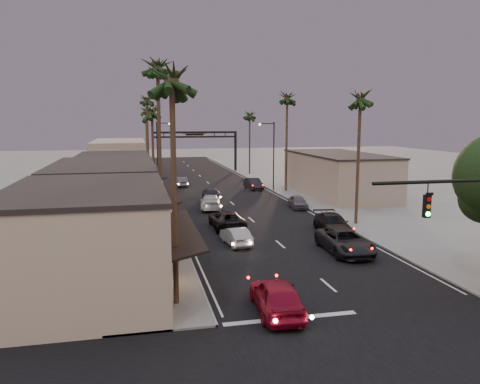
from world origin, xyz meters
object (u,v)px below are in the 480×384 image
arch (195,141)px  palm_rc (250,113)px  palm_far (146,108)px  oncoming_red (276,296)px  palm_la (171,72)px  palm_lc (152,108)px  oncoming_pickup (227,219)px  streetlight_right (272,150)px  curbside_black (333,224)px  palm_lb (157,62)px  palm_ra (361,94)px  palm_rb (287,95)px  curbside_near (345,241)px  palm_ld (147,97)px  oncoming_silver (236,236)px

arch → palm_rc: size_ratio=1.25×
palm_far → oncoming_red: bearing=-86.5°
palm_la → palm_lc: size_ratio=1.08×
palm_rc → oncoming_pickup: (-11.50, -38.83, -9.70)m
streetlight_right → curbside_black: bearing=-94.0°
arch → palm_lb: size_ratio=1.00×
palm_ra → oncoming_pickup: size_ratio=2.39×
arch → palm_rb: (8.60, -26.00, 6.88)m
streetlight_right → oncoming_red: (-10.89, -38.00, -4.48)m
arch → streetlight_right: streetlight_right is taller
arch → streetlight_right: bearing=-74.5°
palm_la → curbside_black: bearing=41.9°
palm_lb → arch: bearing=79.8°
oncoming_red → curbside_near: (7.73, 8.92, -0.03)m
oncoming_red → palm_rb: bearing=-104.9°
oncoming_red → curbside_near: oncoming_red is taller
palm_ld → oncoming_pickup: bearing=-79.2°
palm_ld → palm_far: palm_ld is taller
arch → oncoming_pickup: arch is taller
palm_lc → curbside_near: 25.48m
palm_la → palm_ld: 46.01m
palm_rb → palm_la: bearing=-116.2°
curbside_black → palm_ra: bearing=43.4°
arch → palm_lc: bearing=-104.2°
palm_la → streetlight_right: bearing=66.7°
palm_lc → palm_ld: 19.10m
palm_la → palm_ra: bearing=41.1°
palm_rc → oncoming_silver: 46.93m
curbside_near → palm_la: bearing=-148.7°
palm_ra → oncoming_pickup: palm_ra is taller
palm_rb → curbside_near: 30.77m
streetlight_right → curbside_near: (-3.16, -29.08, -4.51)m
oncoming_pickup → oncoming_silver: bearing=86.0°
palm_lc → curbside_black: (13.85, -14.58, -9.68)m
palm_rc → palm_lc: bearing=-121.6°
palm_la → palm_ra: same height
oncoming_red → curbside_black: oncoming_red is taller
streetlight_right → palm_ld: 19.78m
palm_far → oncoming_silver: (5.04, -58.33, -10.78)m
palm_rb → curbside_black: bearing=-98.4°
palm_lb → oncoming_pickup: 14.20m
palm_rb → palm_far: palm_rb is taller
palm_lc → palm_rb: (17.20, 8.00, 1.95)m
streetlight_right → curbside_near: 29.60m
palm_rb → palm_lc: bearing=-155.1°
oncoming_red → oncoming_pickup: (1.07, 18.17, -0.08)m
palm_ld → palm_ra: size_ratio=1.08×
oncoming_pickup → oncoming_red: bearing=86.4°
palm_la → oncoming_silver: 16.08m
streetlight_right → palm_rb: 7.35m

